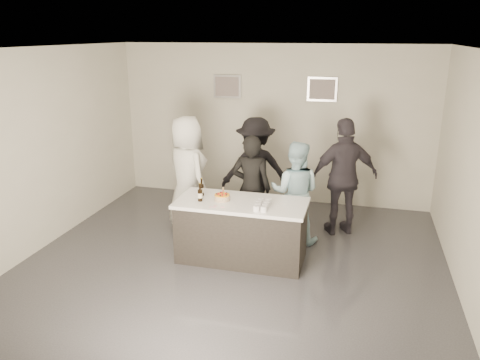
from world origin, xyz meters
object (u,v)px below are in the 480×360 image
Objects in this scene: person_main_black at (251,189)px; person_main_blue at (295,192)px; beer_bottle_a at (202,187)px; person_guest_left at (187,174)px; beer_bottle_b at (200,192)px; bar_counter at (242,231)px; person_guest_back at (255,169)px; person_guest_right at (344,177)px; cake at (222,198)px.

person_main_black is 0.69m from person_main_blue.
person_guest_left is at bearing 123.92° from beer_bottle_a.
beer_bottle_b is (0.06, -0.23, 0.00)m from beer_bottle_a.
person_guest_left is at bearing 119.87° from beer_bottle_b.
person_main_blue is (0.64, 0.85, 0.36)m from bar_counter.
person_guest_back is at bearing 73.02° from beer_bottle_a.
beer_bottle_b is at bearing 40.31° from person_main_blue.
beer_bottle_b is 0.14× the size of person_guest_right.
person_guest_right is at bearing -130.77° from person_guest_left.
person_main_black reaches higher than beer_bottle_b.
person_guest_left is at bearing 0.66° from person_main_blue.
beer_bottle_a is 0.14× the size of person_guest_right.
beer_bottle_b is 1.79m from person_guest_back.
beer_bottle_a is at bearing 170.69° from bar_counter.
cake is 1.24m from person_guest_left.
person_main_blue is at bearing 11.09° from person_guest_right.
beer_bottle_a is 0.93m from person_guest_left.
bar_counter is 1.09× the size of person_main_black.
beer_bottle_a is 2.35m from person_guest_right.
beer_bottle_b is at bearing 13.55° from person_guest_right.
person_guest_right is (1.36, 1.35, 0.51)m from bar_counter.
person_guest_left is at bearing 134.23° from cake.
person_main_black is at bearing 12.93° from person_main_blue.
bar_counter is at bearing -178.86° from person_guest_left.
beer_bottle_a is 0.14× the size of person_guest_left.
person_main_black is 0.89× the size of person_guest_right.
beer_bottle_b reaches higher than bar_counter.
bar_counter is 0.83m from beer_bottle_b.
beer_bottle_a and beer_bottle_b have the same top height.
beer_bottle_b is at bearing 57.39° from person_guest_back.
person_main_black is at bearing 70.97° from cake.
person_guest_back reaches higher than beer_bottle_a.
beer_bottle_a is 0.15× the size of person_main_black.
bar_counter is 1.15× the size of person_main_blue.
beer_bottle_a is 1.00× the size of beer_bottle_b.
cake is at bearing 69.24° from person_main_black.
beer_bottle_a is at bearing 31.85° from person_main_blue.
person_main_blue is at bearing 30.47° from beer_bottle_a.
person_guest_left is 1.00× the size of person_guest_right.
person_guest_back is at bearing -104.53° from person_guest_left.
cake is at bearing 172.62° from person_guest_left.
person_guest_back is at bearing -33.71° from person_guest_right.
person_guest_left is at bearing -9.83° from person_main_black.
bar_counter is at bearing 20.97° from person_guest_right.
beer_bottle_a is at bearing 8.19° from person_guest_right.
person_main_black is (-0.03, 0.72, 0.41)m from bar_counter.
person_guest_right reaches higher than person_main_black.
person_main_black is at bearing 0.77° from person_guest_right.
person_guest_left reaches higher than person_main_black.
cake is 0.12× the size of person_guest_back.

